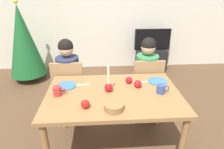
# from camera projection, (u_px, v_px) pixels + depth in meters

# --- Properties ---
(ground_plane) EXTENTS (7.68, 7.68, 0.00)m
(ground_plane) POSITION_uv_depth(u_px,v_px,m) (113.00, 146.00, 2.30)
(ground_plane) COLOR brown
(back_wall) EXTENTS (6.40, 0.10, 2.60)m
(back_wall) POSITION_uv_depth(u_px,v_px,m) (105.00, 10.00, 4.10)
(back_wall) COLOR beige
(back_wall) RESTS_ON ground
(dining_table) EXTENTS (1.40, 0.90, 0.75)m
(dining_table) POSITION_uv_depth(u_px,v_px,m) (113.00, 100.00, 2.01)
(dining_table) COLOR olive
(dining_table) RESTS_ON ground
(chair_left) EXTENTS (0.40, 0.40, 0.90)m
(chair_left) POSITION_uv_depth(u_px,v_px,m) (69.00, 87.00, 2.60)
(chair_left) COLOR #99754C
(chair_left) RESTS_ON ground
(chair_right) EXTENTS (0.40, 0.40, 0.90)m
(chair_right) POSITION_uv_depth(u_px,v_px,m) (146.00, 84.00, 2.66)
(chair_right) COLOR #99754C
(chair_right) RESTS_ON ground
(person_left_child) EXTENTS (0.30, 0.30, 1.17)m
(person_left_child) POSITION_uv_depth(u_px,v_px,m) (69.00, 82.00, 2.60)
(person_left_child) COLOR #33384C
(person_left_child) RESTS_ON ground
(person_right_child) EXTENTS (0.30, 0.30, 1.17)m
(person_right_child) POSITION_uv_depth(u_px,v_px,m) (146.00, 80.00, 2.66)
(person_right_child) COLOR #33384C
(person_right_child) RESTS_ON ground
(tv_stand) EXTENTS (0.64, 0.40, 0.48)m
(tv_stand) POSITION_uv_depth(u_px,v_px,m) (151.00, 60.00, 4.34)
(tv_stand) COLOR black
(tv_stand) RESTS_ON ground
(tv) EXTENTS (0.79, 0.05, 0.46)m
(tv) POSITION_uv_depth(u_px,v_px,m) (152.00, 40.00, 4.14)
(tv) COLOR black
(tv) RESTS_ON tv_stand
(christmas_tree) EXTENTS (0.70, 0.70, 1.57)m
(christmas_tree) POSITION_uv_depth(u_px,v_px,m) (23.00, 41.00, 3.62)
(christmas_tree) COLOR brown
(christmas_tree) RESTS_ON ground
(candle_centerpiece) EXTENTS (0.09, 0.09, 0.31)m
(candle_centerpiece) POSITION_uv_depth(u_px,v_px,m) (109.00, 86.00, 1.98)
(candle_centerpiece) COLOR red
(candle_centerpiece) RESTS_ON dining_table
(plate_left) EXTENTS (0.22, 0.22, 0.01)m
(plate_left) POSITION_uv_depth(u_px,v_px,m) (66.00, 86.00, 2.11)
(plate_left) COLOR teal
(plate_left) RESTS_ON dining_table
(plate_right) EXTENTS (0.23, 0.23, 0.01)m
(plate_right) POSITION_uv_depth(u_px,v_px,m) (157.00, 81.00, 2.21)
(plate_right) COLOR teal
(plate_right) RESTS_ON dining_table
(mug_left) EXTENTS (0.13, 0.09, 0.10)m
(mug_left) POSITION_uv_depth(u_px,v_px,m) (58.00, 91.00, 1.92)
(mug_left) COLOR #B72D2D
(mug_left) RESTS_ON dining_table
(mug_right) EXTENTS (0.13, 0.09, 0.09)m
(mug_right) POSITION_uv_depth(u_px,v_px,m) (161.00, 89.00, 1.96)
(mug_right) COLOR #33477F
(mug_right) RESTS_ON dining_table
(fork_left) EXTENTS (0.18, 0.04, 0.01)m
(fork_left) POSITION_uv_depth(u_px,v_px,m) (81.00, 85.00, 2.13)
(fork_left) COLOR silver
(fork_left) RESTS_ON dining_table
(fork_right) EXTENTS (0.18, 0.02, 0.01)m
(fork_right) POSITION_uv_depth(u_px,v_px,m) (142.00, 82.00, 2.20)
(fork_right) COLOR silver
(fork_right) RESTS_ON dining_table
(bowl_walnuts) EXTENTS (0.18, 0.18, 0.06)m
(bowl_walnuts) POSITION_uv_depth(u_px,v_px,m) (114.00, 107.00, 1.70)
(bowl_walnuts) COLOR olive
(bowl_walnuts) RESTS_ON dining_table
(apple_near_candle) EXTENTS (0.08, 0.08, 0.08)m
(apple_near_candle) POSITION_uv_depth(u_px,v_px,m) (129.00, 80.00, 2.16)
(apple_near_candle) COLOR #B11022
(apple_near_candle) RESTS_ON dining_table
(apple_by_left_plate) EXTENTS (0.08, 0.08, 0.08)m
(apple_by_left_plate) POSITION_uv_depth(u_px,v_px,m) (138.00, 84.00, 2.07)
(apple_by_left_plate) COLOR red
(apple_by_left_plate) RESTS_ON dining_table
(apple_by_right_mug) EXTENTS (0.08, 0.08, 0.08)m
(apple_by_right_mug) POSITION_uv_depth(u_px,v_px,m) (85.00, 104.00, 1.72)
(apple_by_right_mug) COLOR red
(apple_by_right_mug) RESTS_ON dining_table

